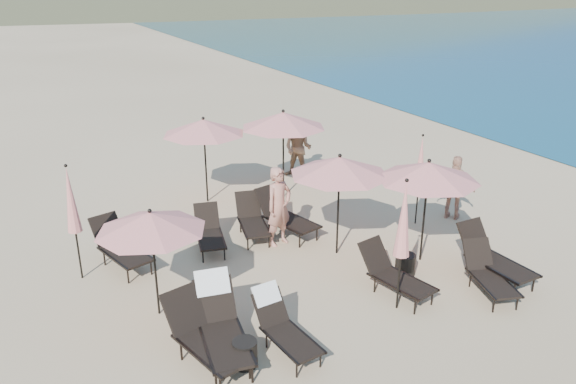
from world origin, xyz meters
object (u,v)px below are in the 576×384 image
lounger_4 (488,273)px  umbrella_open_1 (340,166)px  lounger_6 (120,246)px  lounger_7 (209,231)px  umbrella_closed_0 (404,220)px  umbrella_open_4 (283,120)px  lounger_8 (252,219)px  lounger_0 (204,336)px  umbrella_closed_2 (71,200)px  umbrella_closed_1 (421,162)px  lounger_2 (282,324)px  umbrella_open_2 (428,171)px  side_table_1 (405,265)px  beachgoer_c (455,188)px  side_table_0 (245,353)px  lounger_3 (394,274)px  umbrella_open_3 (204,127)px  lounger_9 (285,215)px  lounger_5 (493,256)px  beachgoer_b (298,148)px  beachgoer_a (279,207)px  lounger_1 (221,322)px  umbrella_open_0 (151,222)px

lounger_4 → umbrella_open_1: (-1.80, 2.77, 1.68)m
lounger_6 → lounger_7: (2.01, -0.02, -0.05)m
umbrella_closed_0 → lounger_7: bearing=120.3°
umbrella_open_4 → lounger_8: bearing=-132.2°
lounger_0 → lounger_8: size_ratio=1.13×
umbrella_closed_2 → lounger_6: bearing=11.9°
lounger_6 → umbrella_closed_1: 7.31m
lounger_2 → umbrella_open_2: bearing=13.0°
umbrella_closed_2 → side_table_1: umbrella_closed_2 is taller
umbrella_closed_0 → beachgoer_c: size_ratio=1.55×
lounger_8 → side_table_0: (-2.01, -4.43, -0.20)m
lounger_0 → lounger_3: lounger_0 is taller
lounger_2 → umbrella_open_3: size_ratio=0.65×
umbrella_open_4 → side_table_0: 7.73m
lounger_9 → umbrella_closed_2: size_ratio=0.75×
umbrella_open_3 → lounger_9: bearing=-70.0°
lounger_8 → side_table_1: bearing=-44.7°
umbrella_open_1 → side_table_1: 2.50m
lounger_0 → lounger_5: (6.23, -0.02, -0.00)m
side_table_0 → side_table_1: bearing=16.4°
lounger_5 → umbrella_closed_2: (-7.67, 3.76, 1.27)m
lounger_0 → beachgoer_b: 9.22m
lounger_2 → beachgoer_b: size_ratio=0.85×
lounger_4 → beachgoer_a: size_ratio=0.86×
lounger_6 → umbrella_closed_0: size_ratio=0.70×
umbrella_closed_0 → beachgoer_b: 7.74m
lounger_5 → umbrella_closed_0: umbrella_closed_0 is taller
lounger_0 → umbrella_open_2: size_ratio=0.80×
lounger_2 → umbrella_closed_1: (5.27, 3.10, 1.18)m
lounger_1 → lounger_2: bearing=-13.9°
umbrella_open_3 → side_table_0: 7.51m
lounger_6 → umbrella_closed_2: umbrella_closed_2 is taller
umbrella_open_4 → beachgoer_a: size_ratio=1.34×
umbrella_closed_0 → beachgoer_c: 4.88m
side_table_0 → umbrella_open_1: bearing=39.1°
beachgoer_c → lounger_0: bearing=72.5°
umbrella_closed_1 → umbrella_open_2: bearing=-125.4°
lounger_4 → umbrella_open_0: umbrella_open_0 is taller
umbrella_open_0 → side_table_0: bearing=-67.4°
umbrella_open_1 → umbrella_closed_2: (-5.35, 1.39, -0.35)m
side_table_1 → umbrella_open_4: bearing=93.3°
lounger_4 → side_table_0: size_ratio=3.61×
umbrella_closed_0 → side_table_0: size_ratio=5.83×
lounger_5 → umbrella_open_4: size_ratio=0.71×
umbrella_closed_0 → beachgoer_b: bearing=76.8°
lounger_5 → side_table_0: lounger_5 is taller
lounger_8 → umbrella_open_4: (1.80, 1.99, 1.81)m
beachgoer_c → umbrella_closed_0: bearing=89.1°
lounger_7 → side_table_1: lounger_7 is taller
lounger_4 → umbrella_open_0: bearing=177.4°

